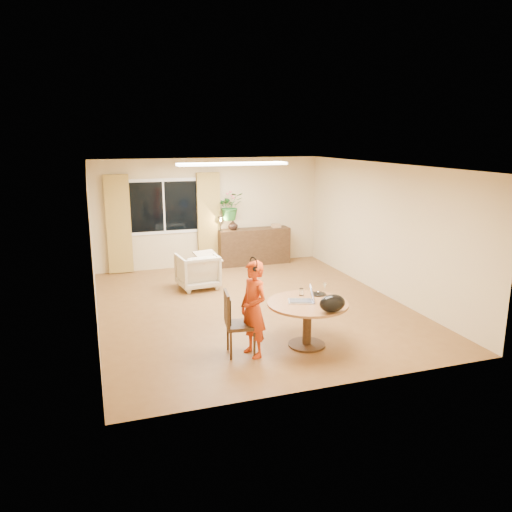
{
  "coord_description": "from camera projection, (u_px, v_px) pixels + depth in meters",
  "views": [
    {
      "loc": [
        -2.72,
        -8.43,
        3.11
      ],
      "look_at": [
        0.02,
        -0.2,
        1.01
      ],
      "focal_mm": 35.0,
      "sensor_mm": 36.0,
      "label": 1
    }
  ],
  "objects": [
    {
      "name": "curtain_right",
      "position": [
        209.0,
        220.0,
        11.96
      ],
      "size": [
        0.55,
        0.08,
        2.25
      ],
      "primitive_type": "cube",
      "color": "olive",
      "rests_on": "wall_back"
    },
    {
      "name": "dining_table",
      "position": [
        307.0,
        312.0,
        7.46
      ],
      "size": [
        1.22,
        1.22,
        0.69
      ],
      "color": "brown",
      "rests_on": "floor"
    },
    {
      "name": "wall_back",
      "position": [
        210.0,
        213.0,
        12.03
      ],
      "size": [
        5.5,
        0.0,
        5.5
      ],
      "primitive_type": "plane",
      "rotation": [
        1.57,
        0.0,
        0.0
      ],
      "color": "#D2BE88",
      "rests_on": "floor"
    },
    {
      "name": "tumbler",
      "position": [
        301.0,
        292.0,
        7.73
      ],
      "size": [
        0.1,
        0.1,
        0.11
      ],
      "primitive_type": null,
      "rotation": [
        0.0,
        0.0,
        0.32
      ],
      "color": "white",
      "rests_on": "dining_table"
    },
    {
      "name": "vase",
      "position": [
        233.0,
        225.0,
        12.03
      ],
      "size": [
        0.28,
        0.28,
        0.25
      ],
      "primitive_type": "imported",
      "rotation": [
        0.0,
        0.0,
        -0.2
      ],
      "color": "black",
      "rests_on": "sideboard"
    },
    {
      "name": "laptop",
      "position": [
        301.0,
        293.0,
        7.42
      ],
      "size": [
        0.45,
        0.37,
        0.26
      ],
      "primitive_type": null,
      "rotation": [
        0.0,
        0.0,
        -0.33
      ],
      "color": "#B7B7BC",
      "rests_on": "dining_table"
    },
    {
      "name": "curtain_left",
      "position": [
        119.0,
        224.0,
        11.32
      ],
      "size": [
        0.55,
        0.08,
        2.25
      ],
      "primitive_type": "cube",
      "color": "olive",
      "rests_on": "wall_back"
    },
    {
      "name": "ceiling_panel",
      "position": [
        233.0,
        164.0,
        9.84
      ],
      "size": [
        2.2,
        0.35,
        0.05
      ],
      "primitive_type": "cube",
      "color": "white",
      "rests_on": "ceiling"
    },
    {
      "name": "bouquet",
      "position": [
        230.0,
        206.0,
        11.9
      ],
      "size": [
        0.67,
        0.6,
        0.66
      ],
      "primitive_type": "imported",
      "rotation": [
        0.0,
        0.0,
        0.16
      ],
      "color": "#3D6E29",
      "rests_on": "vase"
    },
    {
      "name": "dining_chair",
      "position": [
        241.0,
        323.0,
        7.19
      ],
      "size": [
        0.51,
        0.48,
        0.95
      ],
      "primitive_type": null,
      "rotation": [
        0.0,
        0.0,
        -0.13
      ],
      "color": "black",
      "rests_on": "floor"
    },
    {
      "name": "wall_left",
      "position": [
        92.0,
        249.0,
        8.19
      ],
      "size": [
        0.0,
        6.5,
        6.5
      ],
      "primitive_type": "plane",
      "rotation": [
        1.57,
        0.0,
        1.57
      ],
      "color": "#D2BE88",
      "rests_on": "floor"
    },
    {
      "name": "floor",
      "position": [
        251.0,
        306.0,
        9.34
      ],
      "size": [
        6.5,
        6.5,
        0.0
      ],
      "primitive_type": "plane",
      "color": "brown",
      "rests_on": "ground"
    },
    {
      "name": "wall_right",
      "position": [
        383.0,
        229.0,
        9.88
      ],
      "size": [
        0.0,
        6.5,
        6.5
      ],
      "primitive_type": "plane",
      "rotation": [
        1.57,
        0.0,
        -1.57
      ],
      "color": "#D2BE88",
      "rests_on": "floor"
    },
    {
      "name": "sideboard",
      "position": [
        254.0,
        246.0,
        12.33
      ],
      "size": [
        1.78,
        0.43,
        0.89
      ],
      "primitive_type": "cube",
      "color": "black",
      "rests_on": "floor"
    },
    {
      "name": "book_stack",
      "position": [
        276.0,
        226.0,
        12.39
      ],
      "size": [
        0.25,
        0.21,
        0.09
      ],
      "primitive_type": null,
      "rotation": [
        0.0,
        0.0,
        -0.25
      ],
      "color": "#956D4B",
      "rests_on": "sideboard"
    },
    {
      "name": "armchair",
      "position": [
        197.0,
        271.0,
        10.39
      ],
      "size": [
        0.87,
        0.89,
        0.73
      ],
      "primitive_type": "imported",
      "rotation": [
        0.0,
        0.0,
        3.25
      ],
      "color": "beige",
      "rests_on": "floor"
    },
    {
      "name": "ceiling",
      "position": [
        251.0,
        165.0,
        8.73
      ],
      "size": [
        6.5,
        6.5,
        0.0
      ],
      "primitive_type": "plane",
      "rotation": [
        3.14,
        0.0,
        0.0
      ],
      "color": "white",
      "rests_on": "wall_back"
    },
    {
      "name": "wine_glass",
      "position": [
        325.0,
        289.0,
        7.73
      ],
      "size": [
        0.07,
        0.07,
        0.2
      ],
      "primitive_type": null,
      "rotation": [
        0.0,
        0.0,
        0.05
      ],
      "color": "white",
      "rests_on": "dining_table"
    },
    {
      "name": "window",
      "position": [
        164.0,
        206.0,
        11.63
      ],
      "size": [
        1.7,
        0.03,
        1.3
      ],
      "color": "white",
      "rests_on": "wall_back"
    },
    {
      "name": "throw",
      "position": [
        208.0,
        253.0,
        10.3
      ],
      "size": [
        0.57,
        0.64,
        0.03
      ],
      "primitive_type": null,
      "rotation": [
        0.0,
        0.0,
        0.24
      ],
      "color": "beige",
      "rests_on": "armchair"
    },
    {
      "name": "desk_lamp",
      "position": [
        221.0,
        223.0,
        11.87
      ],
      "size": [
        0.17,
        0.17,
        0.37
      ],
      "primitive_type": null,
      "rotation": [
        0.0,
        0.0,
        0.14
      ],
      "color": "black",
      "rests_on": "sideboard"
    },
    {
      "name": "child",
      "position": [
        254.0,
        309.0,
        7.11
      ],
      "size": [
        0.59,
        0.47,
        1.41
      ],
      "primitive_type": "imported",
      "rotation": [
        0.0,
        0.0,
        -1.28
      ],
      "color": "red",
      "rests_on": "floor"
    },
    {
      "name": "pot_lid",
      "position": [
        318.0,
        293.0,
        7.78
      ],
      "size": [
        0.29,
        0.29,
        0.04
      ],
      "primitive_type": null,
      "rotation": [
        0.0,
        0.0,
        -0.27
      ],
      "color": "white",
      "rests_on": "dining_table"
    },
    {
      "name": "handbag",
      "position": [
        332.0,
        303.0,
        6.98
      ],
      "size": [
        0.44,
        0.33,
        0.26
      ],
      "primitive_type": null,
      "rotation": [
        0.0,
        0.0,
        0.29
      ],
      "color": "black",
      "rests_on": "dining_table"
    }
  ]
}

